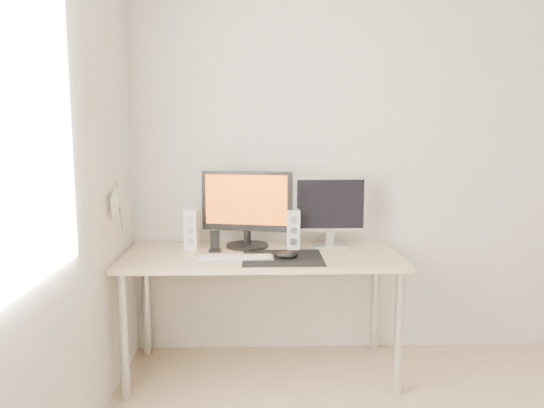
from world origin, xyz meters
name	(u,v)px	position (x,y,z in m)	size (l,w,h in m)	color
wall_back	(406,160)	(0.00, 1.75, 1.25)	(3.50, 3.50, 0.00)	silver
mousepad	(283,258)	(-0.81, 1.27, 0.73)	(0.45, 0.40, 0.00)	black
mouse	(287,255)	(-0.79, 1.24, 0.75)	(0.12, 0.07, 0.04)	black
desk	(262,266)	(-0.93, 1.38, 0.65)	(1.60, 0.70, 0.73)	#D1B587
main_monitor	(247,206)	(-1.02, 1.55, 0.98)	(0.55, 0.31, 0.47)	black
second_monitor	(330,208)	(-0.51, 1.56, 0.97)	(0.45, 0.16, 0.43)	silver
speaker_left	(191,229)	(-1.36, 1.52, 0.85)	(0.08, 0.09, 0.24)	white
speaker_right	(293,229)	(-0.74, 1.49, 0.85)	(0.08, 0.09, 0.24)	silver
keyboard	(236,258)	(-1.08, 1.25, 0.74)	(0.42, 0.13, 0.02)	silver
phone_dock	(215,245)	(-1.20, 1.44, 0.77)	(0.07, 0.06, 0.13)	black
pennant	(117,203)	(-1.72, 1.24, 1.05)	(0.01, 0.23, 0.29)	#A57F54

